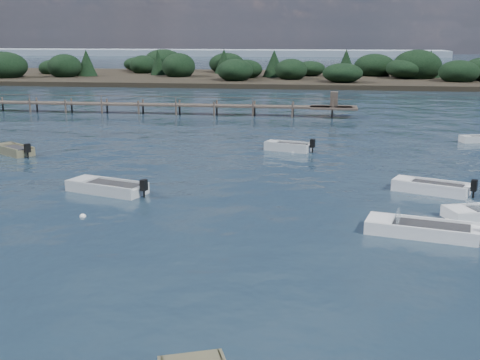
# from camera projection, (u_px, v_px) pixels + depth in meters

# --- Properties ---
(ground) EXTENTS (400.00, 400.00, 0.00)m
(ground) POSITION_uv_depth(u_px,v_px,m) (301.00, 104.00, 76.94)
(ground) COLOR #142330
(ground) RESTS_ON ground
(tender_far_grey) EXTENTS (3.86, 3.22, 1.30)m
(tender_far_grey) POSITION_uv_depth(u_px,v_px,m) (14.00, 152.00, 44.75)
(tender_far_grey) COLOR #736E4D
(tender_far_grey) RESTS_ON ground
(dinghy_extra_a) EXTENTS (4.52, 2.96, 1.29)m
(dinghy_extra_a) POSITION_uv_depth(u_px,v_px,m) (430.00, 189.00, 33.93)
(dinghy_extra_a) COLOR white
(dinghy_extra_a) RESTS_ON ground
(dinghy_mid_white_a) EXTENTS (5.30, 2.87, 1.22)m
(dinghy_mid_white_a) POSITION_uv_depth(u_px,v_px,m) (421.00, 231.00, 26.80)
(dinghy_mid_white_a) COLOR white
(dinghy_mid_white_a) RESTS_ON ground
(tender_far_white) EXTENTS (3.93, 2.32, 1.32)m
(tender_far_white) POSITION_uv_depth(u_px,v_px,m) (288.00, 148.00, 46.06)
(tender_far_white) COLOR #B3B9BB
(tender_far_white) RESTS_ON ground
(dinghy_mid_grey) EXTENTS (5.04, 3.07, 1.26)m
(dinghy_mid_grey) POSITION_uv_depth(u_px,v_px,m) (107.00, 189.00, 33.99)
(dinghy_mid_grey) COLOR #B3B9BB
(dinghy_mid_grey) RESTS_ON ground
(tender_far_grey_b) EXTENTS (3.27, 1.84, 1.10)m
(tender_far_grey_b) POSITION_uv_depth(u_px,v_px,m) (478.00, 140.00, 49.72)
(tender_far_grey_b) COLOR #B3B9BB
(tender_far_grey_b) RESTS_ON ground
(buoy_c) EXTENTS (0.32, 0.32, 0.32)m
(buoy_c) POSITION_uv_depth(u_px,v_px,m) (83.00, 217.00, 29.45)
(buoy_c) COLOR white
(buoy_c) RESTS_ON ground
(buoy_e) EXTENTS (0.32, 0.32, 0.32)m
(buoy_e) POSITION_uv_depth(u_px,v_px,m) (293.00, 153.00, 45.35)
(buoy_e) COLOR white
(buoy_e) RESTS_ON ground
(jetty) EXTENTS (64.50, 3.20, 3.40)m
(jetty) POSITION_uv_depth(u_px,v_px,m) (104.00, 104.00, 68.06)
(jetty) COLOR #4E4339
(jetty) RESTS_ON ground
(far_headland) EXTENTS (190.00, 40.00, 5.80)m
(far_headland) POSITION_uv_depth(u_px,v_px,m) (445.00, 71.00, 111.62)
(far_headland) COLOR black
(far_headland) RESTS_ON ground
(distant_haze) EXTENTS (280.00, 20.00, 2.40)m
(distant_haze) POSITION_uv_depth(u_px,v_px,m) (102.00, 55.00, 252.58)
(distant_haze) COLOR #8190A0
(distant_haze) RESTS_ON ground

